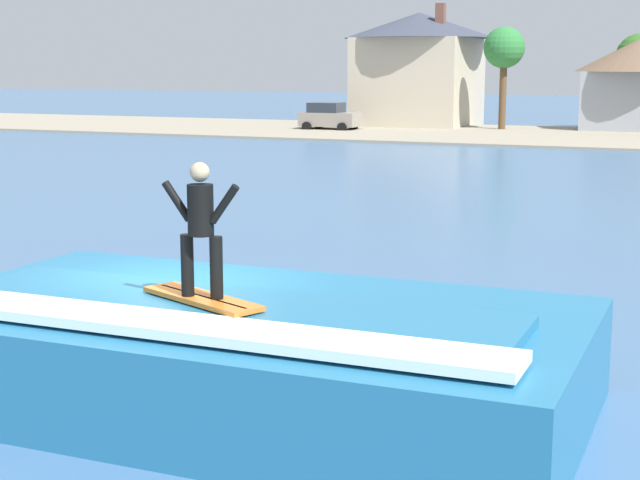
% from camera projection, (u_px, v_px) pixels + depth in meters
% --- Properties ---
extents(ground_plane, '(260.00, 260.00, 0.00)m').
position_uv_depth(ground_plane, '(171.00, 371.00, 14.10)').
color(ground_plane, '#3F648E').
extents(wave_crest, '(8.57, 4.60, 1.48)m').
position_uv_depth(wave_crest, '(244.00, 354.00, 12.57)').
color(wave_crest, teal).
rests_on(wave_crest, ground_plane).
extents(surfboard, '(1.91, 1.19, 0.06)m').
position_uv_depth(surfboard, '(202.00, 298.00, 12.09)').
color(surfboard, orange).
rests_on(surfboard, wave_crest).
extents(surfer, '(1.06, 0.32, 1.66)m').
position_uv_depth(surfer, '(201.00, 223.00, 11.86)').
color(surfer, black).
rests_on(surfer, surfboard).
extents(shoreline_bank, '(120.00, 16.52, 0.14)m').
position_uv_depth(shoreline_bank, '(601.00, 137.00, 57.94)').
color(shoreline_bank, gray).
rests_on(shoreline_bank, ground_plane).
extents(car_near_shore, '(3.82, 2.26, 1.86)m').
position_uv_depth(car_near_shore, '(329.00, 117.00, 64.27)').
color(car_near_shore, gray).
rests_on(car_near_shore, ground_plane).
extents(house_with_chimney, '(10.58, 10.58, 8.40)m').
position_uv_depth(house_with_chimney, '(419.00, 63.00, 68.72)').
color(house_with_chimney, beige).
rests_on(house_with_chimney, ground_plane).
extents(house_small_cottage, '(8.35, 8.35, 6.35)m').
position_uv_depth(house_small_cottage, '(640.00, 79.00, 63.47)').
color(house_small_cottage, '#9EA3AD').
rests_on(house_small_cottage, ground_plane).
extents(tree_tall_bare, '(2.68, 2.68, 6.74)m').
position_uv_depth(tree_tall_bare, '(504.00, 50.00, 63.33)').
color(tree_tall_bare, brown).
rests_on(tree_tall_bare, ground_plane).
extents(tree_short_bushy, '(3.28, 3.28, 6.37)m').
position_uv_depth(tree_short_bushy, '(640.00, 59.00, 64.77)').
color(tree_short_bushy, brown).
rests_on(tree_short_bushy, ground_plane).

